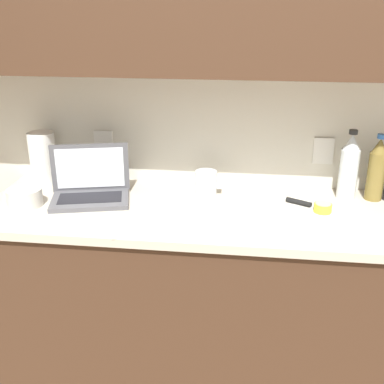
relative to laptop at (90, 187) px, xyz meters
The scene contains 13 objects.
ground_plane 1.23m from the laptop, ahead, with size 12.00×12.00×0.00m, color #847056.
wall_back 1.02m from the laptop, 13.18° to the left, with size 5.20×0.38×2.60m.
counter_unit 0.95m from the laptop, ahead, with size 2.44×0.62×0.89m.
laptop is the anchor object (origin of this frame).
cutting_board 0.95m from the laptop, ahead, with size 0.40×0.25×0.01m, color silver.
knife 0.93m from the laptop, ahead, with size 0.26×0.16×0.02m.
lemon_half_cut 0.99m from the laptop, ahead, with size 0.07×0.07×0.04m.
bottle_oil_tall 1.24m from the laptop, ahead, with size 0.07×0.07×0.29m.
bottle_water_clear 1.12m from the laptop, ahead, with size 0.08×0.08×0.31m.
measuring_cup 0.51m from the laptop, 13.22° to the left, with size 0.12×0.10×0.11m.
bowl_white 0.27m from the laptop, 156.73° to the right, with size 0.15×0.15×0.07m.
paper_towel_roll 0.34m from the laptop, 148.08° to the left, with size 0.12×0.12×0.24m.
dish_towel 0.40m from the laptop, 43.05° to the right, with size 0.22×0.16×0.02m, color silver.
Camera 1 is at (-0.11, -1.83, 1.69)m, focal length 45.00 mm.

